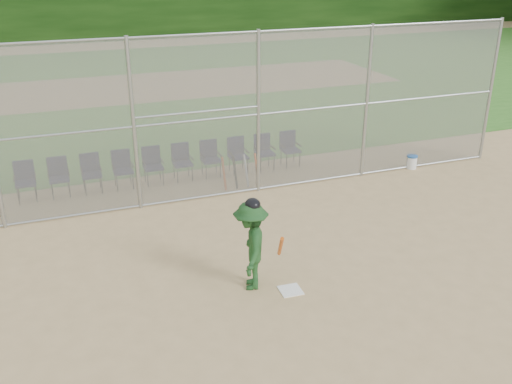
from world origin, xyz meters
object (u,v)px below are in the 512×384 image
object	(u,v)px
home_plate	(290,290)
batter_at_plate	(251,245)
chair_0	(25,182)
water_cooler	(412,162)

from	to	relation	value
home_plate	batter_at_plate	size ratio (longest dim) A/B	0.22
chair_0	water_cooler	bearing A→B (deg)	-7.98
home_plate	water_cooler	bearing A→B (deg)	38.55
batter_at_plate	water_cooler	distance (m)	7.59
home_plate	batter_at_plate	distance (m)	1.11
chair_0	batter_at_plate	bearing A→B (deg)	-55.76
water_cooler	chair_0	xyz separation A→B (m)	(-10.11, 1.42, 0.29)
batter_at_plate	water_cooler	bearing A→B (deg)	33.31
batter_at_plate	water_cooler	world-z (taller)	batter_at_plate
water_cooler	chair_0	size ratio (longest dim) A/B	0.40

